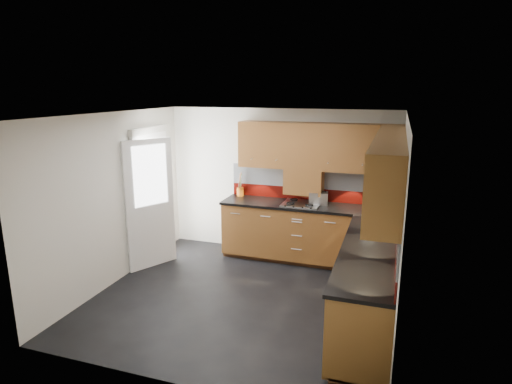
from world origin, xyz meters
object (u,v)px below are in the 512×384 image
(toaster, at_px, (318,198))
(food_processor, at_px, (371,223))
(utensil_pot, at_px, (240,190))
(gas_hob, at_px, (301,204))

(toaster, distance_m, food_processor, 1.44)
(utensil_pot, xyz_separation_m, toaster, (1.35, -0.14, 0.01))
(utensil_pot, height_order, toaster, utensil_pot)
(gas_hob, xyz_separation_m, toaster, (0.25, 0.09, 0.09))
(toaster, bearing_deg, food_processor, -53.25)
(gas_hob, bearing_deg, utensil_pot, 168.34)
(utensil_pot, bearing_deg, food_processor, -30.28)
(utensil_pot, relative_size, toaster, 1.30)
(toaster, xyz_separation_m, food_processor, (0.86, -1.16, 0.04))
(utensil_pot, bearing_deg, gas_hob, -11.66)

